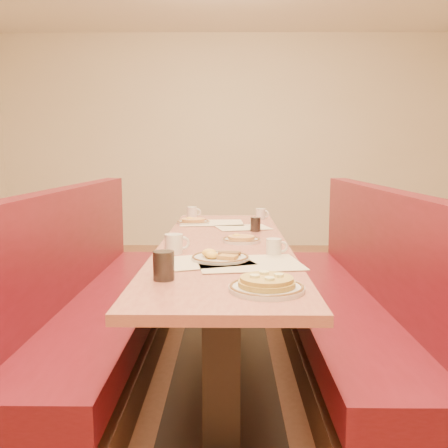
{
  "coord_description": "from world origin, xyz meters",
  "views": [
    {
      "loc": [
        0.03,
        -2.72,
        1.24
      ],
      "look_at": [
        0.0,
        0.04,
        0.85
      ],
      "focal_mm": 40.0,
      "sensor_mm": 36.0,
      "label": 1
    }
  ],
  "objects_px": {
    "booth_left": "(95,310)",
    "coffee_mug_b": "(175,243)",
    "pancake_plate": "(267,285)",
    "coffee_mug_c": "(261,214)",
    "eggs_plate": "(219,257)",
    "soda_tumbler_mid": "(255,224)",
    "booth_right": "(354,311)",
    "coffee_mug_a": "(275,247)",
    "diner_table": "(224,308)",
    "coffee_mug_d": "(192,212)",
    "soda_tumbler_near": "(164,266)"
  },
  "relations": [
    {
      "from": "booth_left",
      "to": "coffee_mug_b",
      "type": "bearing_deg",
      "value": -30.92
    },
    {
      "from": "pancake_plate",
      "to": "coffee_mug_c",
      "type": "bearing_deg",
      "value": 87.01
    },
    {
      "from": "eggs_plate",
      "to": "soda_tumbler_mid",
      "type": "relative_size",
      "value": 3.0
    },
    {
      "from": "booth_right",
      "to": "coffee_mug_a",
      "type": "distance_m",
      "value": 0.73
    },
    {
      "from": "eggs_plate",
      "to": "diner_table",
      "type": "bearing_deg",
      "value": 88.03
    },
    {
      "from": "coffee_mug_a",
      "to": "coffee_mug_d",
      "type": "distance_m",
      "value": 1.52
    },
    {
      "from": "booth_left",
      "to": "booth_right",
      "type": "relative_size",
      "value": 1.0
    },
    {
      "from": "coffee_mug_a",
      "to": "soda_tumbler_near",
      "type": "xyz_separation_m",
      "value": [
        -0.48,
        -0.49,
        0.02
      ]
    },
    {
      "from": "coffee_mug_b",
      "to": "soda_tumbler_mid",
      "type": "distance_m",
      "value": 0.84
    },
    {
      "from": "pancake_plate",
      "to": "coffee_mug_b",
      "type": "height_order",
      "value": "coffee_mug_b"
    },
    {
      "from": "coffee_mug_b",
      "to": "eggs_plate",
      "type": "bearing_deg",
      "value": -56.26
    },
    {
      "from": "eggs_plate",
      "to": "coffee_mug_d",
      "type": "relative_size",
      "value": 2.42
    },
    {
      "from": "diner_table",
      "to": "coffee_mug_d",
      "type": "height_order",
      "value": "coffee_mug_d"
    },
    {
      "from": "coffee_mug_c",
      "to": "soda_tumbler_mid",
      "type": "bearing_deg",
      "value": -74.67
    },
    {
      "from": "diner_table",
      "to": "soda_tumbler_mid",
      "type": "distance_m",
      "value": 0.63
    },
    {
      "from": "coffee_mug_b",
      "to": "coffee_mug_d",
      "type": "xyz_separation_m",
      "value": [
        -0.02,
        1.39,
        -0.01
      ]
    },
    {
      "from": "diner_table",
      "to": "booth_right",
      "type": "bearing_deg",
      "value": 0.0
    },
    {
      "from": "soda_tumbler_mid",
      "to": "booth_left",
      "type": "bearing_deg",
      "value": -155.24
    },
    {
      "from": "eggs_plate",
      "to": "coffee_mug_d",
      "type": "xyz_separation_m",
      "value": [
        -0.24,
        1.56,
        0.03
      ]
    },
    {
      "from": "soda_tumbler_near",
      "to": "coffee_mug_a",
      "type": "bearing_deg",
      "value": 45.88
    },
    {
      "from": "booth_left",
      "to": "coffee_mug_b",
      "type": "distance_m",
      "value": 0.72
    },
    {
      "from": "booth_left",
      "to": "coffee_mug_c",
      "type": "height_order",
      "value": "booth_left"
    },
    {
      "from": "coffee_mug_b",
      "to": "soda_tumbler_mid",
      "type": "relative_size",
      "value": 1.4
    },
    {
      "from": "coffee_mug_b",
      "to": "coffee_mug_c",
      "type": "height_order",
      "value": "coffee_mug_b"
    },
    {
      "from": "eggs_plate",
      "to": "coffee_mug_c",
      "type": "distance_m",
      "value": 1.52
    },
    {
      "from": "diner_table",
      "to": "soda_tumbler_near",
      "type": "xyz_separation_m",
      "value": [
        -0.23,
        -0.82,
        0.43
      ]
    },
    {
      "from": "booth_right",
      "to": "diner_table",
      "type": "bearing_deg",
      "value": 180.0
    },
    {
      "from": "coffee_mug_d",
      "to": "soda_tumbler_mid",
      "type": "xyz_separation_m",
      "value": [
        0.45,
        -0.67,
        0.0
      ]
    },
    {
      "from": "coffee_mug_c",
      "to": "coffee_mug_d",
      "type": "xyz_separation_m",
      "value": [
        -0.53,
        0.07,
        0.0
      ]
    },
    {
      "from": "booth_right",
      "to": "eggs_plate",
      "type": "relative_size",
      "value": 9.29
    },
    {
      "from": "pancake_plate",
      "to": "soda_tumbler_mid",
      "type": "distance_m",
      "value": 1.41
    },
    {
      "from": "booth_left",
      "to": "soda_tumbler_mid",
      "type": "xyz_separation_m",
      "value": [
        0.93,
        0.43,
        0.43
      ]
    },
    {
      "from": "eggs_plate",
      "to": "pancake_plate",
      "type": "bearing_deg",
      "value": -70.8
    },
    {
      "from": "diner_table",
      "to": "booth_left",
      "type": "relative_size",
      "value": 1.0
    },
    {
      "from": "booth_right",
      "to": "coffee_mug_b",
      "type": "distance_m",
      "value": 1.11
    },
    {
      "from": "coffee_mug_c",
      "to": "soda_tumbler_near",
      "type": "distance_m",
      "value": 1.92
    },
    {
      "from": "soda_tumbler_near",
      "to": "soda_tumbler_mid",
      "type": "distance_m",
      "value": 1.32
    },
    {
      "from": "coffee_mug_a",
      "to": "coffee_mug_c",
      "type": "bearing_deg",
      "value": 89.11
    },
    {
      "from": "diner_table",
      "to": "coffee_mug_b",
      "type": "height_order",
      "value": "coffee_mug_b"
    },
    {
      "from": "coffee_mug_c",
      "to": "coffee_mug_a",
      "type": "bearing_deg",
      "value": -68.57
    },
    {
      "from": "booth_left",
      "to": "pancake_plate",
      "type": "distance_m",
      "value": 1.39
    },
    {
      "from": "booth_left",
      "to": "pancake_plate",
      "type": "height_order",
      "value": "booth_left"
    },
    {
      "from": "diner_table",
      "to": "booth_right",
      "type": "relative_size",
      "value": 1.0
    },
    {
      "from": "diner_table",
      "to": "coffee_mug_a",
      "type": "xyz_separation_m",
      "value": [
        0.25,
        -0.33,
        0.42
      ]
    },
    {
      "from": "booth_left",
      "to": "coffee_mug_d",
      "type": "relative_size",
      "value": 22.5
    },
    {
      "from": "soda_tumbler_near",
      "to": "coffee_mug_c",
      "type": "bearing_deg",
      "value": 75.07
    },
    {
      "from": "diner_table",
      "to": "pancake_plate",
      "type": "relative_size",
      "value": 9.11
    },
    {
      "from": "diner_table",
      "to": "coffee_mug_c",
      "type": "distance_m",
      "value": 1.15
    },
    {
      "from": "coffee_mug_a",
      "to": "coffee_mug_d",
      "type": "relative_size",
      "value": 0.97
    },
    {
      "from": "coffee_mug_c",
      "to": "booth_right",
      "type": "bearing_deg",
      "value": -43.64
    }
  ]
}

